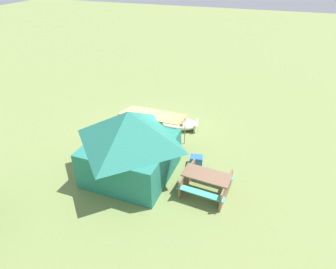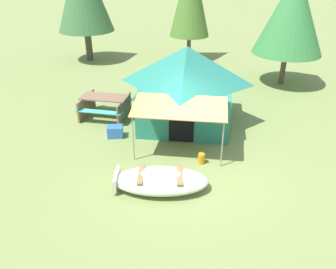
{
  "view_description": "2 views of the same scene",
  "coord_description": "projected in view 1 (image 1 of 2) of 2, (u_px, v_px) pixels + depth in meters",
  "views": [
    {
      "loc": [
        -4.63,
        10.44,
        7.05
      ],
      "look_at": [
        -1.13,
        0.68,
        0.73
      ],
      "focal_mm": 31.36,
      "sensor_mm": 36.0,
      "label": 1
    },
    {
      "loc": [
        0.24,
        -8.01,
        5.19
      ],
      "look_at": [
        -0.72,
        0.24,
        0.75
      ],
      "focal_mm": 36.47,
      "sensor_mm": 36.0,
      "label": 2
    }
  ],
  "objects": [
    {
      "name": "fuel_can",
      "position": [
        144.0,
        134.0,
        13.33
      ],
      "size": [
        0.27,
        0.27,
        0.3
      ],
      "primitive_type": "cylinder",
      "rotation": [
        0.0,
        0.0,
        5.47
      ],
      "color": "orange",
      "rests_on": "ground_plane"
    },
    {
      "name": "picnic_table",
      "position": [
        206.0,
        181.0,
        10.0
      ],
      "size": [
        1.73,
        1.58,
        0.77
      ],
      "color": "#816048",
      "rests_on": "ground_plane"
    },
    {
      "name": "canvas_cabin_tent",
      "position": [
        130.0,
        143.0,
        10.44
      ],
      "size": [
        3.18,
        4.38,
        2.62
      ],
      "color": "#277D6B",
      "rests_on": "ground_plane"
    },
    {
      "name": "ground_plane",
      "position": [
        150.0,
        136.0,
        13.39
      ],
      "size": [
        80.0,
        80.0,
        0.0
      ],
      "primitive_type": "plane",
      "color": "olive"
    },
    {
      "name": "cooler_box",
      "position": [
        196.0,
        160.0,
        11.52
      ],
      "size": [
        0.55,
        0.45,
        0.37
      ],
      "primitive_type": "cube",
      "rotation": [
        0.0,
        0.0,
        0.19
      ],
      "color": "#306AB7",
      "rests_on": "ground_plane"
    },
    {
      "name": "beached_rowboat",
      "position": [
        174.0,
        122.0,
        14.02
      ],
      "size": [
        2.44,
        1.32,
        0.46
      ],
      "color": "beige",
      "rests_on": "ground_plane"
    }
  ]
}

